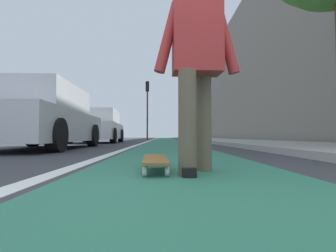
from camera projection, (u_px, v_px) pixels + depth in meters
ground_plane at (167, 143)px, 11.14m from camera, size 80.00×80.00×0.00m
bike_lane_paint at (165, 139)px, 25.13m from camera, size 56.00×1.81×0.00m
lane_stripe_white at (153, 140)px, 21.11m from camera, size 52.00×0.16×0.01m
sidewalk_curb at (210, 139)px, 19.20m from camera, size 52.00×3.20×0.11m
building_facade at (228, 87)px, 23.42m from camera, size 40.00×1.20×9.52m
skateboard at (155, 160)px, 2.23m from camera, size 0.85×0.24×0.11m
skater_person at (196, 60)px, 2.12m from camera, size 0.47×0.72×1.64m
parked_car_near at (42, 119)px, 6.05m from camera, size 4.46×2.03×1.48m
parked_car_mid at (98, 127)px, 11.68m from camera, size 4.16×2.13×1.48m
traffic_light at (147, 100)px, 20.61m from camera, size 0.33×0.28×4.71m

